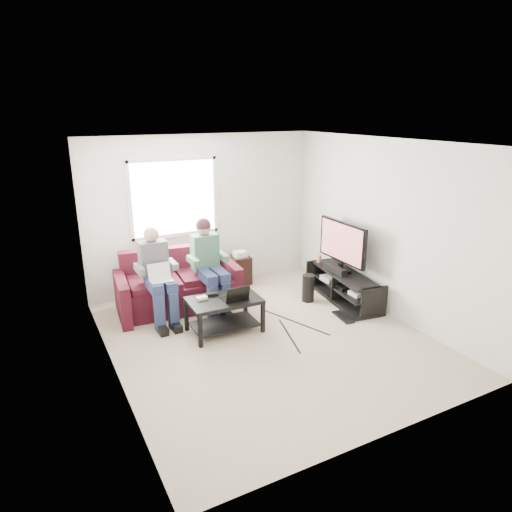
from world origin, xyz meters
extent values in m
plane|color=tan|center=(0.00, 0.00, 0.00)|extent=(4.50, 4.50, 0.00)
plane|color=white|center=(0.00, 0.00, 2.60)|extent=(4.50, 4.50, 0.00)
plane|color=silver|center=(0.00, 2.25, 1.30)|extent=(4.50, 0.00, 4.50)
plane|color=silver|center=(0.00, -2.25, 1.30)|extent=(4.50, 0.00, 4.50)
plane|color=silver|center=(-2.00, 0.00, 1.30)|extent=(0.00, 4.50, 4.50)
plane|color=silver|center=(2.00, 0.00, 1.30)|extent=(0.00, 4.50, 4.50)
cube|color=white|center=(-0.50, 2.24, 1.60)|extent=(1.40, 0.01, 1.20)
cube|color=silver|center=(-0.50, 2.23, 1.60)|extent=(1.48, 0.04, 1.28)
cube|color=#3F0F19|center=(-0.73, 1.52, 0.22)|extent=(1.66, 0.99, 0.44)
cube|color=#3F0F19|center=(-0.73, 1.89, 0.66)|extent=(1.60, 0.35, 0.45)
cube|color=#3F0F19|center=(-1.59, 1.52, 0.31)|extent=(0.24, 0.95, 0.63)
cube|color=#3F0F19|center=(0.14, 1.52, 0.31)|extent=(0.24, 0.95, 0.63)
cube|color=#3F0F19|center=(-1.11, 1.50, 0.49)|extent=(0.80, 0.79, 0.10)
cube|color=#3F0F19|center=(-0.34, 1.50, 0.49)|extent=(0.80, 0.79, 0.10)
cube|color=navy|center=(-1.23, 1.06, 0.61)|extent=(0.16, 0.45, 0.14)
cube|color=navy|center=(-1.03, 1.06, 0.61)|extent=(0.16, 0.45, 0.14)
cube|color=navy|center=(-1.23, 0.87, 0.27)|extent=(0.13, 0.13, 0.54)
cube|color=navy|center=(-1.03, 0.87, 0.27)|extent=(0.13, 0.13, 0.54)
cube|color=slate|center=(-1.13, 1.38, 0.89)|extent=(0.40, 0.22, 0.55)
sphere|color=tan|center=(-1.13, 1.40, 1.26)|extent=(0.22, 0.22, 0.22)
cube|color=navy|center=(-0.43, 1.06, 0.61)|extent=(0.16, 0.45, 0.14)
cube|color=navy|center=(-0.23, 1.06, 0.61)|extent=(0.16, 0.45, 0.14)
cube|color=navy|center=(-0.43, 0.87, 0.27)|extent=(0.13, 0.13, 0.54)
cube|color=navy|center=(-0.23, 0.87, 0.27)|extent=(0.13, 0.13, 0.54)
cube|color=#505252|center=(-0.33, 1.38, 0.89)|extent=(0.40, 0.22, 0.55)
sphere|color=tan|center=(-0.33, 1.40, 1.26)|extent=(0.22, 0.22, 0.22)
sphere|color=#341A22|center=(-0.33, 1.40, 1.30)|extent=(0.23, 0.23, 0.23)
cube|color=black|center=(-0.43, 0.44, 0.47)|extent=(1.01, 0.64, 0.05)
cube|color=black|center=(-0.43, 0.44, 0.11)|extent=(0.93, 0.56, 0.02)
cube|color=black|center=(-0.89, 0.17, 0.22)|extent=(0.05, 0.05, 0.44)
cube|color=black|center=(0.03, 0.17, 0.22)|extent=(0.05, 0.05, 0.44)
cube|color=black|center=(-0.89, 0.71, 0.22)|extent=(0.05, 0.05, 0.44)
cube|color=black|center=(0.03, 0.71, 0.22)|extent=(0.05, 0.05, 0.44)
cube|color=silver|center=(-0.71, 0.56, 0.51)|extent=(0.14, 0.09, 0.04)
cube|color=black|center=(-0.53, 0.62, 0.51)|extent=(0.15, 0.11, 0.04)
cube|color=gray|center=(-0.13, 0.59, 0.51)|extent=(0.15, 0.10, 0.04)
cube|color=black|center=(1.70, 0.51, 0.47)|extent=(0.64, 1.52, 0.04)
cube|color=black|center=(1.70, 0.51, 0.25)|extent=(0.59, 1.45, 0.03)
cube|color=black|center=(1.70, 0.51, 0.03)|extent=(0.64, 1.52, 0.06)
cube|color=black|center=(1.70, -0.20, 0.25)|extent=(0.44, 0.10, 0.49)
cube|color=black|center=(1.70, 1.23, 0.25)|extent=(0.44, 0.10, 0.49)
cube|color=black|center=(1.70, 0.61, 0.51)|extent=(0.12, 0.40, 0.04)
cube|color=black|center=(1.70, 0.61, 0.59)|extent=(0.06, 0.06, 0.12)
cube|color=black|center=(1.70, 0.61, 0.98)|extent=(0.05, 1.10, 0.65)
cube|color=#E5366A|center=(1.67, 0.61, 0.98)|extent=(0.01, 1.01, 0.58)
cube|color=black|center=(1.58, 0.61, 0.54)|extent=(0.12, 0.50, 0.10)
cylinder|color=#B16E4C|center=(1.65, 1.14, 0.55)|extent=(0.08, 0.08, 0.12)
cube|color=silver|center=(1.70, 0.11, 0.29)|extent=(0.30, 0.22, 0.06)
cube|color=gray|center=(1.70, 0.81, 0.30)|extent=(0.34, 0.26, 0.08)
cube|color=black|center=(1.70, 0.46, 0.30)|extent=(0.38, 0.30, 0.07)
cylinder|color=black|center=(1.20, 0.78, 0.22)|extent=(0.20, 0.20, 0.45)
cube|color=black|center=(1.31, 0.01, 0.01)|extent=(0.20, 0.46, 0.02)
cube|color=black|center=(0.57, 2.01, 0.25)|extent=(0.34, 0.34, 0.50)
cube|color=silver|center=(0.57, 2.01, 0.55)|extent=(0.22, 0.18, 0.10)
camera|label=1|loc=(-2.72, -4.89, 2.98)|focal=32.00mm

